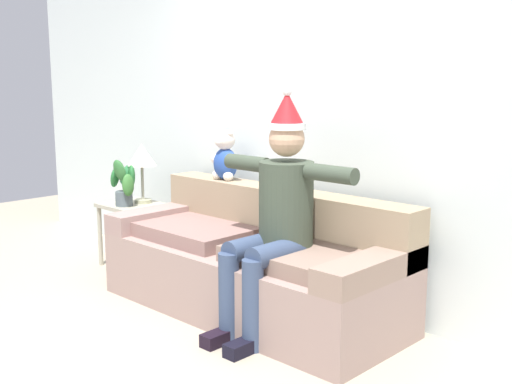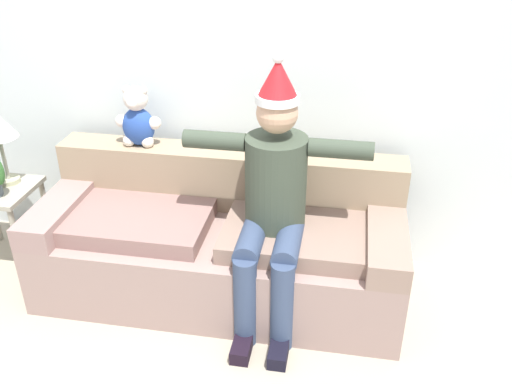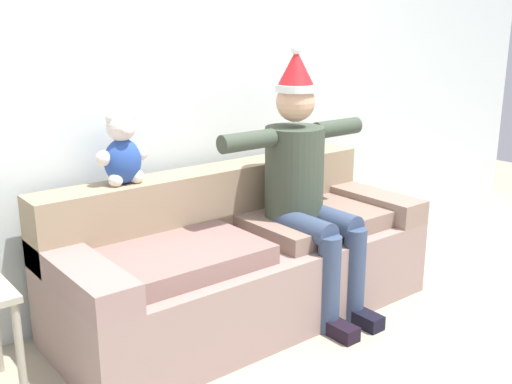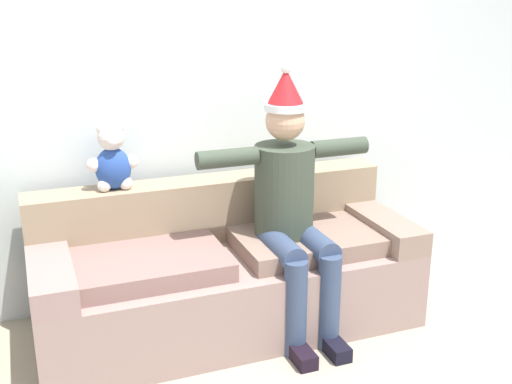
# 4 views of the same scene
# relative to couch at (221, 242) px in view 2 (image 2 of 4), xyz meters

# --- Properties ---
(back_wall) EXTENTS (7.00, 0.10, 2.70)m
(back_wall) POSITION_rel_couch_xyz_m (0.00, 0.52, 1.02)
(back_wall) COLOR silver
(back_wall) RESTS_ON ground_plane
(couch) EXTENTS (2.16, 0.87, 0.82)m
(couch) POSITION_rel_couch_xyz_m (0.00, 0.00, 0.00)
(couch) COLOR gray
(couch) RESTS_ON ground_plane
(person_seated) EXTENTS (1.02, 0.77, 1.52)m
(person_seated) POSITION_rel_couch_xyz_m (0.34, -0.16, 0.45)
(person_seated) COLOR #3B4637
(person_seated) RESTS_ON ground_plane
(teddy_bear) EXTENTS (0.29, 0.17, 0.38)m
(teddy_bear) POSITION_rel_couch_xyz_m (-0.57, 0.26, 0.66)
(teddy_bear) COLOR #284A9D
(teddy_bear) RESTS_ON couch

